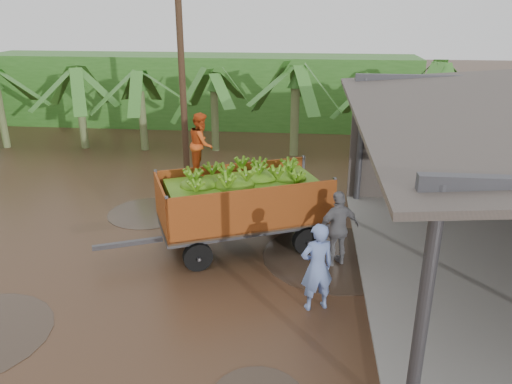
# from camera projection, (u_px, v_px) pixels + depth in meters

# --- Properties ---
(ground) EXTENTS (100.00, 100.00, 0.00)m
(ground) POSITION_uv_depth(u_px,v_px,m) (147.00, 282.00, 11.66)
(ground) COLOR black
(ground) RESTS_ON ground
(hedge_north) EXTENTS (22.00, 3.00, 3.60)m
(hedge_north) POSITION_uv_depth(u_px,v_px,m) (201.00, 90.00, 26.08)
(hedge_north) COLOR #2D661E
(hedge_north) RESTS_ON ground
(banana_trailer) EXTENTS (5.93, 3.63, 3.57)m
(banana_trailer) POSITION_uv_depth(u_px,v_px,m) (242.00, 200.00, 12.95)
(banana_trailer) COLOR #C8591C
(banana_trailer) RESTS_ON ground
(man_blue) EXTENTS (0.84, 0.70, 1.97)m
(man_blue) POSITION_uv_depth(u_px,v_px,m) (317.00, 267.00, 10.35)
(man_blue) COLOR #6E88CA
(man_blue) RESTS_ON ground
(man_grey) EXTENTS (1.22, 0.93, 1.93)m
(man_grey) POSITION_uv_depth(u_px,v_px,m) (338.00, 228.00, 12.15)
(man_grey) COLOR slate
(man_grey) RESTS_ON ground
(utility_pole) EXTENTS (1.20, 0.24, 8.73)m
(utility_pole) POSITION_uv_depth(u_px,v_px,m) (181.00, 54.00, 17.62)
(utility_pole) COLOR #47301E
(utility_pole) RESTS_ON ground
(banana_plants) EXTENTS (24.35, 20.23, 4.27)m
(banana_plants) POSITION_uv_depth(u_px,v_px,m) (46.00, 135.00, 17.02)
(banana_plants) COLOR #2D661E
(banana_plants) RESTS_ON ground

